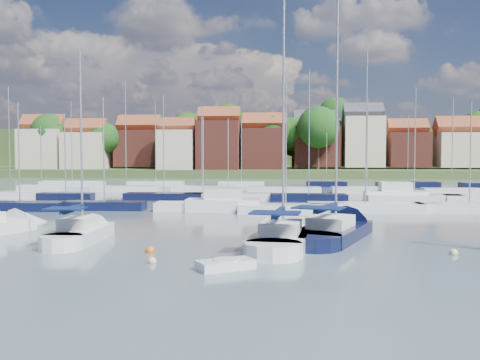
{
  "coord_description": "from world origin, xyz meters",
  "views": [
    {
      "loc": [
        -0.17,
        -30.67,
        5.68
      ],
      "look_at": [
        -3.28,
        14.0,
        3.34
      ],
      "focal_mm": 40.0,
      "sensor_mm": 36.0,
      "label": 1
    }
  ],
  "objects": [
    {
      "name": "buoy_d",
      "position": [
        -0.5,
        -3.33,
        0.0
      ],
      "size": [
        0.55,
        0.55,
        0.55
      ],
      "primitive_type": "sphere",
      "color": "#D85914",
      "rests_on": "ground"
    },
    {
      "name": "buoy_c",
      "position": [
        -7.33,
        -1.12,
        0.0
      ],
      "size": [
        0.54,
        0.54,
        0.54
      ],
      "primitive_type": "sphere",
      "color": "#D85914",
      "rests_on": "ground"
    },
    {
      "name": "marina_field",
      "position": [
        1.91,
        35.15,
        0.43
      ],
      "size": [
        79.62,
        41.41,
        15.93
      ],
      "color": "silver",
      "rests_on": "ground"
    },
    {
      "name": "tender",
      "position": [
        -2.65,
        -5.18,
        0.23
      ],
      "size": [
        3.0,
        2.49,
        0.59
      ],
      "rotation": [
        0.0,
        0.0,
        0.54
      ],
      "color": "silver",
      "rests_on": "ground"
    },
    {
      "name": "buoy_b",
      "position": [
        -6.52,
        -4.02,
        0.0
      ],
      "size": [
        0.43,
        0.43,
        0.43
      ],
      "primitive_type": "sphere",
      "color": "beige",
      "rests_on": "ground"
    },
    {
      "name": "sailboat_far",
      "position": [
        -19.73,
        5.53,
        0.34
      ],
      "size": [
        6.34,
        10.49,
        13.6
      ],
      "rotation": [
        0.0,
        0.0,
        1.19
      ],
      "color": "silver",
      "rests_on": "ground"
    },
    {
      "name": "sailboat_centre",
      "position": [
        0.33,
        3.06,
        0.35
      ],
      "size": [
        4.78,
        12.4,
        16.39
      ],
      "rotation": [
        0.0,
        0.0,
        1.44
      ],
      "color": "silver",
      "rests_on": "ground"
    },
    {
      "name": "sailboat_navy",
      "position": [
        4.15,
        5.92,
        0.35
      ],
      "size": [
        7.91,
        13.06,
        17.58
      ],
      "rotation": [
        0.0,
        0.0,
        1.19
      ],
      "color": "black",
      "rests_on": "ground"
    },
    {
      "name": "far_shore_town",
      "position": [
        2.23,
        132.67,
        4.61
      ],
      "size": [
        212.46,
        90.0,
        22.27
      ],
      "color": "#47562B",
      "rests_on": "ground"
    },
    {
      "name": "buoy_e",
      "position": [
        3.56,
        5.85,
        0.0
      ],
      "size": [
        0.43,
        0.43,
        0.43
      ],
      "primitive_type": "sphere",
      "color": "#D85914",
      "rests_on": "ground"
    },
    {
      "name": "ground",
      "position": [
        0.0,
        40.0,
        0.0
      ],
      "size": [
        260.0,
        260.0,
        0.0
      ],
      "primitive_type": "plane",
      "color": "#425159",
      "rests_on": "ground"
    },
    {
      "name": "sailboat_left",
      "position": [
        -12.7,
        3.32,
        0.36
      ],
      "size": [
        2.54,
        9.62,
        13.17
      ],
      "rotation": [
        0.0,
        0.0,
        1.57
      ],
      "color": "silver",
      "rests_on": "ground"
    },
    {
      "name": "buoy_f",
      "position": [
        9.62,
        -0.6,
        0.0
      ],
      "size": [
        0.44,
        0.44,
        0.44
      ],
      "primitive_type": "sphere",
      "color": "beige",
      "rests_on": "ground"
    }
  ]
}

